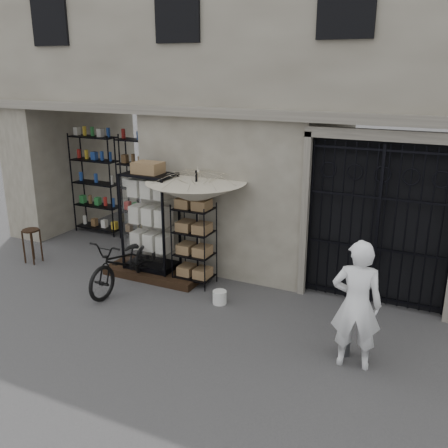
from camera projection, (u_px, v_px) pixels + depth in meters
The scene contains 14 objects.
ground at pixel (231, 337), 7.81m from camera, with size 80.00×80.00×0.00m, color black.
main_building at pixel (317, 43), 9.89m from camera, with size 14.00×4.00×9.00m, color gray.
shop_recess at pixel (107, 181), 11.62m from camera, with size 3.00×1.70×3.00m, color black.
shop_shelving at pixel (119, 187), 12.15m from camera, with size 2.70×0.50×2.50m, color black.
iron_gate at pixel (379, 221), 8.59m from camera, with size 2.50×0.21×3.00m.
step_platform at pixel (156, 272), 10.11m from camera, with size 2.00×0.90×0.15m, color black.
display_cabinet at pixel (150, 226), 9.87m from camera, with size 1.10×0.85×2.10m.
wire_rack at pixel (194, 245), 9.52m from camera, with size 0.83×0.71×1.61m.
market_umbrella at pixel (196, 187), 9.23m from camera, with size 1.96×1.98×2.67m.
white_bucket at pixel (220, 297), 8.88m from camera, with size 0.25×0.25×0.24m, color silver.
bicycle at pixel (127, 287), 9.57m from camera, with size 0.68×1.03×1.96m, color black.
wooden_stool at pixel (32, 245), 10.69m from camera, with size 0.41×0.41×0.74m.
steel_bollard at pixel (346, 328), 7.20m from camera, with size 0.16×0.16×0.87m, color #505155.
shopkeeper at pixel (351, 364), 7.09m from camera, with size 0.68×1.87×0.45m, color white.
Camera 1 is at (2.89, -6.28, 4.04)m, focal length 40.00 mm.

